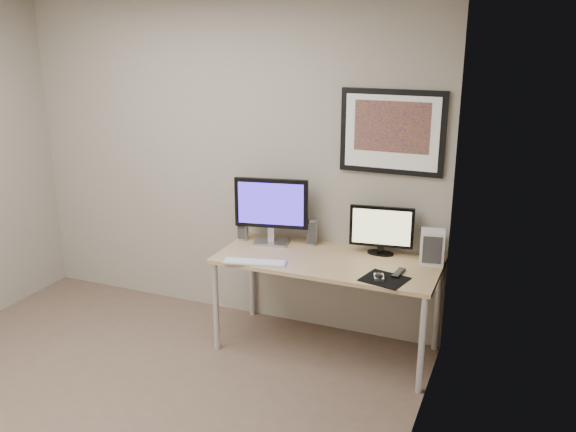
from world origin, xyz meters
name	(u,v)px	position (x,y,z in m)	size (l,w,h in m)	color
floor	(103,419)	(0.00, 0.00, 0.00)	(3.60, 3.60, 0.00)	brown
room	(126,145)	(0.00, 0.45, 1.64)	(3.60, 3.60, 3.60)	white
desk	(327,267)	(1.00, 1.35, 0.66)	(1.60, 0.70, 0.73)	#9B704B
framed_art	(392,132)	(1.35, 1.68, 1.62)	(0.75, 0.04, 0.60)	black
monitor_large	(271,208)	(0.49, 1.50, 1.01)	(0.56, 0.23, 0.51)	#A8A8AD
monitor_tv	(381,229)	(1.33, 1.59, 0.93)	(0.46, 0.13, 0.36)	black
speaker_left	(243,227)	(0.25, 1.50, 0.83)	(0.08, 0.08, 0.20)	#A8A8AD
speaker_right	(312,232)	(0.79, 1.60, 0.83)	(0.08, 0.08, 0.20)	#A8A8AD
keyboard	(255,262)	(0.55, 1.07, 0.74)	(0.45, 0.12, 0.02)	silver
mousepad	(385,279)	(1.47, 1.13, 0.73)	(0.28, 0.25, 0.00)	black
mouse	(379,276)	(1.44, 1.13, 0.75)	(0.06, 0.10, 0.03)	black
remote	(399,273)	(1.54, 1.26, 0.74)	(0.05, 0.17, 0.02)	black
fan_unit	(432,247)	(1.71, 1.54, 0.86)	(0.16, 0.12, 0.25)	silver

